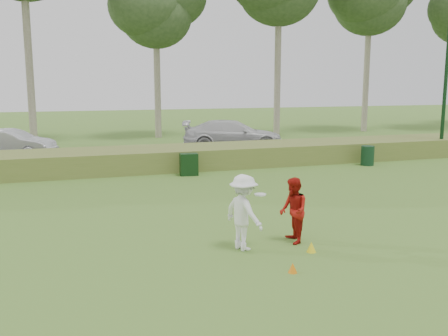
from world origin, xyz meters
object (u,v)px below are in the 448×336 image
object	(u,v)px
cone_orange	(293,268)
car_right	(233,135)
car_mid	(11,144)
utility_cabinet	(189,164)
lamp_post	(448,45)
player_white	(244,212)
player_red	(293,211)
cone_yellow	(311,247)
trash_bin	(367,156)

from	to	relation	value
cone_orange	car_right	size ratio (longest dim) A/B	0.04
cone_orange	car_mid	world-z (taller)	car_mid
utility_cabinet	car_mid	size ratio (longest dim) A/B	0.21
lamp_post	car_mid	bearing A→B (deg)	163.78
player_white	player_red	bearing A→B (deg)	-107.52
cone_orange	player_white	bearing A→B (deg)	104.70
lamp_post	car_mid	size ratio (longest dim) A/B	1.92
player_red	car_mid	bearing A→B (deg)	-146.96
lamp_post	car_mid	world-z (taller)	lamp_post
cone_yellow	lamp_post	bearing A→B (deg)	39.67
player_red	car_right	xyz separation A→B (m)	(4.06, 15.86, 0.09)
lamp_post	trash_bin	size ratio (longest dim) A/B	9.17
player_white	trash_bin	distance (m)	13.19
utility_cabinet	car_right	bearing A→B (deg)	62.78
player_red	trash_bin	size ratio (longest dim) A/B	1.75
utility_cabinet	trash_bin	distance (m)	8.39
lamp_post	car_mid	distance (m)	22.20
utility_cabinet	trash_bin	world-z (taller)	utility_cabinet
player_red	cone_orange	size ratio (longest dim) A/B	7.65
player_red	trash_bin	distance (m)	12.25
cone_yellow	trash_bin	bearing A→B (deg)	50.48
lamp_post	car_right	world-z (taller)	lamp_post
player_white	cone_yellow	bearing A→B (deg)	-136.94
player_red	cone_orange	xyz separation A→B (m)	(-0.84, -1.73, -0.68)
player_white	utility_cabinet	size ratio (longest dim) A/B	1.93
player_white	utility_cabinet	distance (m)	9.36
player_red	car_mid	xyz separation A→B (m)	(-7.44, 16.30, -0.02)
player_red	trash_bin	bearing A→B (deg)	146.40
cone_yellow	utility_cabinet	bearing A→B (deg)	91.61
cone_orange	cone_yellow	world-z (taller)	cone_yellow
cone_orange	car_right	xyz separation A→B (m)	(4.90, 17.58, 0.77)
player_white	cone_orange	size ratio (longest dim) A/B	8.46
player_white	car_right	distance (m)	16.80
lamp_post	cone_orange	size ratio (longest dim) A/B	40.05
cone_orange	car_right	world-z (taller)	car_right
player_white	cone_orange	distance (m)	1.87
utility_cabinet	player_red	bearing A→B (deg)	-83.55
player_white	car_mid	bearing A→B (deg)	-0.25
lamp_post	cone_orange	bearing A→B (deg)	-139.85
car_mid	trash_bin	bearing A→B (deg)	-91.93
car_mid	player_red	bearing A→B (deg)	-132.63
cone_orange	cone_yellow	distance (m)	1.36
cone_orange	utility_cabinet	distance (m)	10.96
trash_bin	utility_cabinet	bearing A→B (deg)	179.14
trash_bin	lamp_post	bearing A→B (deg)	12.76
player_red	car_mid	size ratio (longest dim) A/B	0.37
player_white	cone_orange	world-z (taller)	player_white
utility_cabinet	player_white	bearing A→B (deg)	-91.40
lamp_post	cone_yellow	bearing A→B (deg)	-140.33
player_red	player_white	bearing A→B (deg)	-78.14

